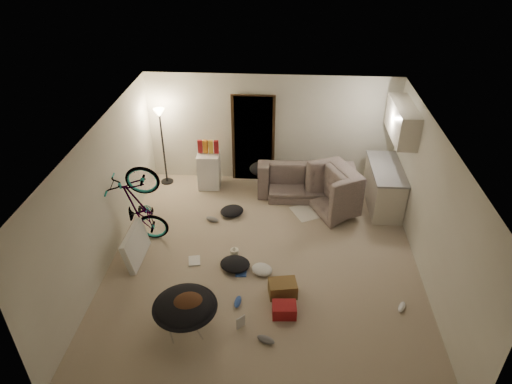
# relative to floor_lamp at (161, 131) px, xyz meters

# --- Properties ---
(floor) EXTENTS (5.50, 6.00, 0.02)m
(floor) POSITION_rel_floor_lamp_xyz_m (2.40, -2.65, -1.32)
(floor) COLOR tan
(floor) RESTS_ON ground
(ceiling) EXTENTS (5.50, 6.00, 0.02)m
(ceiling) POSITION_rel_floor_lamp_xyz_m (2.40, -2.65, 1.20)
(ceiling) COLOR white
(ceiling) RESTS_ON wall_back
(wall_back) EXTENTS (5.50, 0.02, 2.50)m
(wall_back) POSITION_rel_floor_lamp_xyz_m (2.40, 0.36, -0.06)
(wall_back) COLOR beige
(wall_back) RESTS_ON floor
(wall_front) EXTENTS (5.50, 0.02, 2.50)m
(wall_front) POSITION_rel_floor_lamp_xyz_m (2.40, -5.66, -0.06)
(wall_front) COLOR beige
(wall_front) RESTS_ON floor
(wall_left) EXTENTS (0.02, 6.00, 2.50)m
(wall_left) POSITION_rel_floor_lamp_xyz_m (-0.36, -2.65, -0.06)
(wall_left) COLOR beige
(wall_left) RESTS_ON floor
(wall_right) EXTENTS (0.02, 6.00, 2.50)m
(wall_right) POSITION_rel_floor_lamp_xyz_m (5.16, -2.65, -0.06)
(wall_right) COLOR beige
(wall_right) RESTS_ON floor
(doorway) EXTENTS (0.85, 0.10, 2.04)m
(doorway) POSITION_rel_floor_lamp_xyz_m (2.00, 0.32, -0.29)
(doorway) COLOR black
(doorway) RESTS_ON floor
(door_trim) EXTENTS (0.97, 0.04, 2.10)m
(door_trim) POSITION_rel_floor_lamp_xyz_m (2.00, 0.29, -0.29)
(door_trim) COLOR black
(door_trim) RESTS_ON floor
(floor_lamp) EXTENTS (0.28, 0.28, 1.81)m
(floor_lamp) POSITION_rel_floor_lamp_xyz_m (0.00, 0.00, 0.00)
(floor_lamp) COLOR black
(floor_lamp) RESTS_ON floor
(kitchen_counter) EXTENTS (0.60, 1.50, 0.88)m
(kitchen_counter) POSITION_rel_floor_lamp_xyz_m (4.83, -0.65, -0.87)
(kitchen_counter) COLOR beige
(kitchen_counter) RESTS_ON floor
(counter_top) EXTENTS (0.64, 1.54, 0.04)m
(counter_top) POSITION_rel_floor_lamp_xyz_m (4.83, -0.65, -0.41)
(counter_top) COLOR gray
(counter_top) RESTS_ON kitchen_counter
(kitchen_uppers) EXTENTS (0.38, 1.40, 0.65)m
(kitchen_uppers) POSITION_rel_floor_lamp_xyz_m (4.96, -0.65, 0.64)
(kitchen_uppers) COLOR beige
(kitchen_uppers) RESTS_ON wall_right
(sofa) EXTENTS (2.09, 0.87, 0.60)m
(sofa) POSITION_rel_floor_lamp_xyz_m (3.18, -0.20, -1.01)
(sofa) COLOR #323831
(sofa) RESTS_ON floor
(armchair) EXTENTS (1.39, 1.46, 0.74)m
(armchair) POSITION_rel_floor_lamp_xyz_m (4.09, -0.80, -0.94)
(armchair) COLOR #323831
(armchair) RESTS_ON floor
(bicycle) EXTENTS (1.80, 0.85, 1.02)m
(bicycle) POSITION_rel_floor_lamp_xyz_m (0.10, -2.25, -0.84)
(bicycle) COLOR black
(bicycle) RESTS_ON floor
(book_asset) EXTENTS (0.27, 0.27, 0.02)m
(book_asset) POSITION_rel_floor_lamp_xyz_m (2.08, -4.28, -1.30)
(book_asset) COLOR maroon
(book_asset) RESTS_ON floor
(mini_fridge) EXTENTS (0.51, 0.51, 0.83)m
(mini_fridge) POSITION_rel_floor_lamp_xyz_m (1.03, -0.10, -0.89)
(mini_fridge) COLOR white
(mini_fridge) RESTS_ON floor
(snack_box_0) EXTENTS (0.10, 0.08, 0.30)m
(snack_box_0) POSITION_rel_floor_lamp_xyz_m (0.86, -0.10, -0.31)
(snack_box_0) COLOR maroon
(snack_box_0) RESTS_ON mini_fridge
(snack_box_1) EXTENTS (0.12, 0.10, 0.30)m
(snack_box_1) POSITION_rel_floor_lamp_xyz_m (0.98, -0.10, -0.31)
(snack_box_1) COLOR #C46B18
(snack_box_1) RESTS_ON mini_fridge
(snack_box_2) EXTENTS (0.11, 0.08, 0.30)m
(snack_box_2) POSITION_rel_floor_lamp_xyz_m (1.10, -0.10, -0.31)
(snack_box_2) COLOR gold
(snack_box_2) RESTS_ON mini_fridge
(snack_box_3) EXTENTS (0.10, 0.07, 0.30)m
(snack_box_3) POSITION_rel_floor_lamp_xyz_m (1.22, -0.10, -0.31)
(snack_box_3) COLOR maroon
(snack_box_3) RESTS_ON mini_fridge
(saucer_chair) EXTENTS (0.96, 0.96, 0.68)m
(saucer_chair) POSITION_rel_floor_lamp_xyz_m (1.33, -4.33, -0.90)
(saucer_chair) COLOR silver
(saucer_chair) RESTS_ON floor
(hoodie) EXTENTS (0.60, 0.55, 0.22)m
(hoodie) POSITION_rel_floor_lamp_xyz_m (1.38, -4.36, -0.70)
(hoodie) COLOR #482A18
(hoodie) RESTS_ON saucer_chair
(sofa_drape) EXTENTS (0.59, 0.50, 0.28)m
(sofa_drape) POSITION_rel_floor_lamp_xyz_m (2.23, -0.20, -0.77)
(sofa_drape) COLOR black
(sofa_drape) RESTS_ON sofa
(tv_box) EXTENTS (0.26, 0.91, 0.61)m
(tv_box) POSITION_rel_floor_lamp_xyz_m (0.10, -2.75, -1.01)
(tv_box) COLOR silver
(tv_box) RESTS_ON floor
(drink_case_a) EXTENTS (0.50, 0.40, 0.26)m
(drink_case_a) POSITION_rel_floor_lamp_xyz_m (2.76, -3.47, -1.18)
(drink_case_a) COLOR brown
(drink_case_a) RESTS_ON floor
(drink_case_b) EXTENTS (0.39, 0.30, 0.22)m
(drink_case_b) POSITION_rel_floor_lamp_xyz_m (2.79, -3.92, -1.20)
(drink_case_b) COLOR maroon
(drink_case_b) RESTS_ON floor
(juicer) EXTENTS (0.15, 0.15, 0.22)m
(juicer) POSITION_rel_floor_lamp_xyz_m (1.86, -2.56, -1.22)
(juicer) COLOR white
(juicer) RESTS_ON floor
(newspaper) EXTENTS (0.68, 0.74, 0.01)m
(newspaper) POSITION_rel_floor_lamp_xyz_m (3.19, -1.05, -1.30)
(newspaper) COLOR silver
(newspaper) RESTS_ON floor
(book_blue) EXTENTS (0.21, 0.28, 0.03)m
(book_blue) POSITION_rel_floor_lamp_xyz_m (2.02, -2.98, -1.29)
(book_blue) COLOR #2D51A5
(book_blue) RESTS_ON floor
(book_white) EXTENTS (0.26, 0.30, 0.02)m
(book_white) POSITION_rel_floor_lamp_xyz_m (1.15, -2.75, -1.29)
(book_white) COLOR silver
(book_white) RESTS_ON floor
(shoe_1) EXTENTS (0.30, 0.20, 0.10)m
(shoe_1) POSITION_rel_floor_lamp_xyz_m (1.29, -1.50, -1.26)
(shoe_1) COLOR slate
(shoe_1) RESTS_ON floor
(shoe_2) EXTENTS (0.14, 0.27, 0.10)m
(shoe_2) POSITION_rel_floor_lamp_xyz_m (2.04, -3.74, -1.26)
(shoe_2) COLOR #2D51A5
(shoe_2) RESTS_ON floor
(shoe_3) EXTENTS (0.30, 0.21, 0.10)m
(shoe_3) POSITION_rel_floor_lamp_xyz_m (2.53, -4.48, -1.25)
(shoe_3) COLOR slate
(shoe_3) RESTS_ON floor
(shoe_4) EXTENTS (0.20, 0.26, 0.09)m
(shoe_4) POSITION_rel_floor_lamp_xyz_m (4.66, -3.67, -1.26)
(shoe_4) COLOR white
(shoe_4) RESTS_ON floor
(clothes_lump_a) EXTENTS (0.60, 0.53, 0.17)m
(clothes_lump_a) POSITION_rel_floor_lamp_xyz_m (1.90, -2.88, -1.22)
(clothes_lump_a) COLOR black
(clothes_lump_a) RESTS_ON floor
(clothes_lump_b) EXTENTS (0.65, 0.64, 0.15)m
(clothes_lump_b) POSITION_rel_floor_lamp_xyz_m (1.66, -1.21, -1.23)
(clothes_lump_b) COLOR black
(clothes_lump_b) RESTS_ON floor
(clothes_lump_c) EXTENTS (0.49, 0.48, 0.12)m
(clothes_lump_c) POSITION_rel_floor_lamp_xyz_m (2.39, -2.96, -1.25)
(clothes_lump_c) COLOR silver
(clothes_lump_c) RESTS_ON floor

